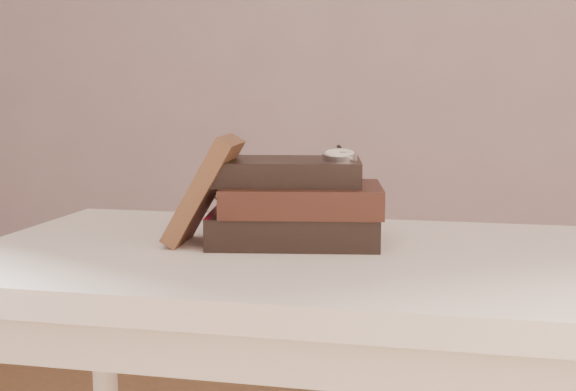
# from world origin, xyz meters

# --- Properties ---
(table) EXTENTS (1.00, 0.60, 0.75)m
(table) POSITION_xyz_m (0.00, 0.35, 0.66)
(table) COLOR silver
(table) RESTS_ON ground
(book_stack) EXTENTS (0.30, 0.22, 0.13)m
(book_stack) POSITION_xyz_m (-0.01, 0.40, 0.81)
(book_stack) COLOR black
(book_stack) RESTS_ON table
(journal) EXTENTS (0.12, 0.12, 0.17)m
(journal) POSITION_xyz_m (-0.15, 0.36, 0.84)
(journal) COLOR #3E2518
(journal) RESTS_ON table
(pocket_watch) EXTENTS (0.06, 0.16, 0.02)m
(pocket_watch) POSITION_xyz_m (0.06, 0.41, 0.89)
(pocket_watch) COLOR silver
(pocket_watch) RESTS_ON book_stack
(eyeglasses) EXTENTS (0.13, 0.14, 0.05)m
(eyeglasses) POSITION_xyz_m (-0.12, 0.48, 0.83)
(eyeglasses) COLOR silver
(eyeglasses) RESTS_ON book_stack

